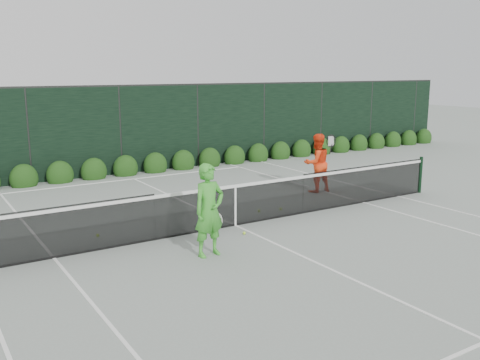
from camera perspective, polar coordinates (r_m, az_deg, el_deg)
ground at (r=12.49m, az=-0.51°, el=-4.89°), size 80.00×80.00×0.00m
tennis_net at (r=12.33m, az=-0.61°, el=-2.55°), size 12.90×0.10×1.07m
player_woman at (r=10.32m, az=-3.31°, el=-3.24°), size 0.71×0.51×1.82m
player_man at (r=15.88m, az=8.19°, el=1.81°), size 0.95×0.74×1.73m
court_lines at (r=12.49m, az=-0.51°, el=-4.87°), size 11.03×23.83×0.01m
windscreen_fence at (r=9.98m, az=7.71°, el=-0.28°), size 32.00×21.07×3.06m
hedge_row at (r=18.73m, az=-12.11°, el=1.21°), size 31.66×0.65×0.94m
tennis_balls at (r=12.74m, az=-1.65°, el=-4.40°), size 4.77×1.63×0.07m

